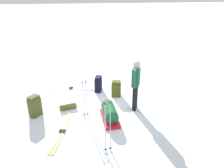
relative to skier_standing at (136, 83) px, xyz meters
name	(u,v)px	position (x,y,z in m)	size (l,w,h in m)	color
ground_plane	(112,102)	(0.69, -0.57, -0.95)	(80.00, 80.00, 0.00)	white
skier_standing	(136,83)	(0.00, 0.00, 0.00)	(0.34, 0.53, 1.70)	black
ski_pair_near	(71,88)	(2.19, -1.86, -0.94)	(1.97, 0.69, 0.05)	silver
ski_pair_far	(62,131)	(2.32, 0.99, -0.94)	(0.62, 1.89, 0.05)	gold
backpack_large_dark	(116,89)	(0.48, -1.00, -0.66)	(0.38, 0.34, 0.60)	#484B19
backpack_bright	(98,84)	(1.10, -1.49, -0.65)	(0.31, 0.41, 0.61)	black
backpack_small_spare	(35,106)	(3.21, 0.00, -0.61)	(0.42, 0.43, 0.70)	#464A1F
ski_poles_planted_near	(108,125)	(1.12, 1.93, -0.18)	(0.19, 0.11, 1.40)	#ACB4B8
ski_poles_planted_far	(85,97)	(1.63, 0.24, -0.28)	(0.17, 0.10, 1.21)	#A9B5BB
gear_sled	(110,113)	(0.91, 0.53, -0.73)	(0.53, 1.14, 0.49)	red
sleeping_mat_rolled	(68,107)	(2.22, -0.27, -0.86)	(0.18, 0.18, 0.55)	#575E22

